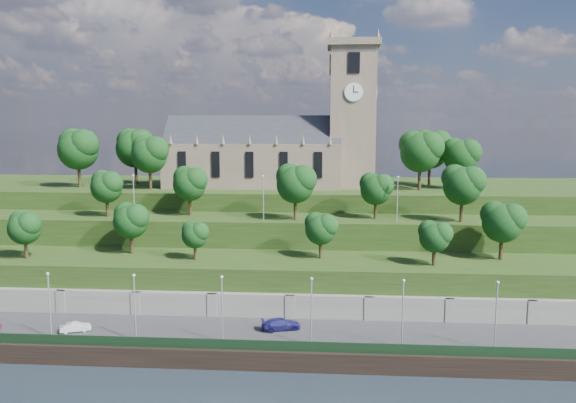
{
  "coord_description": "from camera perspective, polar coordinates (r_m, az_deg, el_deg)",
  "views": [
    {
      "loc": [
        9.66,
        -57.37,
        26.53
      ],
      "look_at": [
        3.44,
        30.0,
        14.4
      ],
      "focal_mm": 35.0,
      "sensor_mm": 36.0,
      "label": 1
    }
  ],
  "objects": [
    {
      "name": "car_middle",
      "position": [
        72.94,
        -20.79,
        -11.82
      ],
      "size": [
        3.7,
        2.49,
        1.15
      ],
      "primitive_type": "imported",
      "rotation": [
        0.0,
        0.0,
        1.97
      ],
      "color": "silver",
      "rests_on": "promenade"
    },
    {
      "name": "fence",
      "position": [
        63.45,
        -5.15,
        -14.3
      ],
      "size": [
        160.0,
        0.1,
        1.2
      ],
      "primitive_type": "cube",
      "color": "black",
      "rests_on": "promenade"
    },
    {
      "name": "lamp_posts_upper",
      "position": [
        84.58,
        -2.52,
        0.77
      ],
      "size": [
        40.36,
        0.36,
        6.93
      ],
      "color": "#B2B2B7",
      "rests_on": "embankment_upper"
    },
    {
      "name": "trees_upper",
      "position": [
        86.02,
        0.8,
        1.84
      ],
      "size": [
        60.59,
        8.53,
        8.6
      ],
      "color": "black",
      "rests_on": "embankment_upper"
    },
    {
      "name": "retaining_wall",
      "position": [
        74.02,
        -3.72,
        -11.08
      ],
      "size": [
        160.0,
        2.1,
        5.0
      ],
      "color": "slate",
      "rests_on": "ground"
    },
    {
      "name": "ground",
      "position": [
        63.94,
        -5.21,
        -16.66
      ],
      "size": [
        320.0,
        320.0,
        0.0
      ],
      "primitive_type": "plane",
      "color": "black",
      "rests_on": "ground"
    },
    {
      "name": "church",
      "position": [
        103.81,
        -0.84,
        5.67
      ],
      "size": [
        38.6,
        12.35,
        27.6
      ],
      "color": "#6D5C4C",
      "rests_on": "hilltop"
    },
    {
      "name": "trees_hilltop",
      "position": [
        102.65,
        -2.18,
        5.36
      ],
      "size": [
        76.22,
        16.75,
        10.8
      ],
      "color": "black",
      "rests_on": "hilltop"
    },
    {
      "name": "quay_wall",
      "position": [
        63.45,
        -5.23,
        -15.78
      ],
      "size": [
        160.0,
        0.5,
        2.2
      ],
      "primitive_type": "cube",
      "color": "black",
      "rests_on": "ground"
    },
    {
      "name": "hilltop",
      "position": [
        109.47,
        -1.06,
        -2.13
      ],
      "size": [
        160.0,
        32.0,
        15.0
      ],
      "primitive_type": "cube",
      "color": "#203612",
      "rests_on": "ground"
    },
    {
      "name": "trees_lower",
      "position": [
        77.35,
        -0.61,
        -2.36
      ],
      "size": [
        71.06,
        8.95,
        8.06
      ],
      "color": "black",
      "rests_on": "embankment_lower"
    },
    {
      "name": "embankment_lower",
      "position": [
        79.26,
        -3.14,
        -8.64
      ],
      "size": [
        160.0,
        12.0,
        8.0
      ],
      "primitive_type": "cube",
      "color": "#203612",
      "rests_on": "ground"
    },
    {
      "name": "embankment_upper",
      "position": [
        89.3,
        -2.26,
        -5.41
      ],
      "size": [
        160.0,
        10.0,
        12.0
      ],
      "primitive_type": "cube",
      "color": "#203612",
      "rests_on": "ground"
    },
    {
      "name": "promenade",
      "position": [
        69.0,
        -4.4,
        -13.85
      ],
      "size": [
        160.0,
        12.0,
        2.0
      ],
      "primitive_type": "cube",
      "color": "#2D2D30",
      "rests_on": "ground"
    },
    {
      "name": "lamp_posts_promenade",
      "position": [
        64.19,
        -6.71,
        -10.33
      ],
      "size": [
        60.36,
        0.36,
        7.84
      ],
      "color": "#B2B2B7",
      "rests_on": "promenade"
    },
    {
      "name": "car_right",
      "position": [
        69.0,
        -0.71,
        -12.33
      ],
      "size": [
        5.07,
        3.21,
        1.37
      ],
      "primitive_type": "imported",
      "rotation": [
        0.0,
        0.0,
        1.87
      ],
      "color": "navy",
      "rests_on": "promenade"
    }
  ]
}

